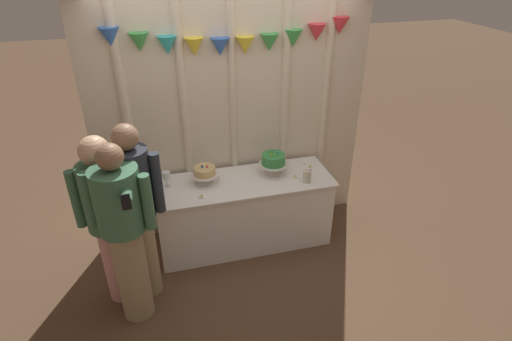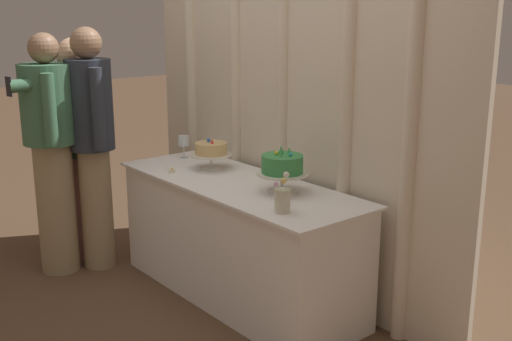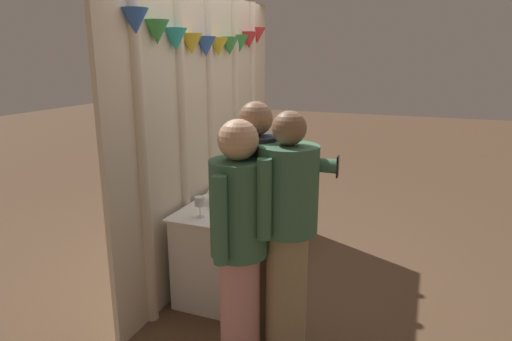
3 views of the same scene
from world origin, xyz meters
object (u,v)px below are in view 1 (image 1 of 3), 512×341
Objects in this scene: wine_glass at (166,176)px; tealight_near_left at (295,177)px; guest_man_dark_suit at (137,207)px; cake_display_nearright at (273,160)px; guest_man_pink_jacket at (124,231)px; cake_table at (244,212)px; flower_vase at (307,175)px; tealight_far_left at (201,197)px; guest_girl_blue_dress at (108,216)px; cake_display_nearleft at (205,172)px.

tealight_near_left is at bearing -7.45° from wine_glass.
cake_display_nearright is at bearing 21.60° from guest_man_dark_suit.
cake_table is at bearing 32.57° from guest_man_pink_jacket.
cake_display_nearright is 1.48× the size of flower_vase.
tealight_near_left is 1.79m from guest_man_pink_jacket.
wine_glass is (-0.75, 0.09, 0.50)m from cake_table.
tealight_far_left is 0.86m from guest_girl_blue_dress.
tealight_near_left is at bearing 12.35° from guest_girl_blue_dress.
guest_girl_blue_dress is (-1.88, -0.29, 0.05)m from flower_vase.
flower_vase reaches higher than tealight_near_left.
wine_glass is 3.92× the size of tealight_far_left.
guest_girl_blue_dress reaches higher than cake_display_nearleft.
cake_display_nearright is 6.43× the size of tealight_near_left.
flower_vase reaches higher than tealight_far_left.
tealight_far_left reaches higher than cake_table.
cake_display_nearright is at bearing -1.35° from wine_glass.
tealight_near_left is (-0.09, 0.10, -0.06)m from flower_vase.
cake_table is 1.26m from guest_man_dark_suit.
cake_display_nearleft is at bearing -4.16° from wine_glass.
cake_display_nearleft is at bearing 170.30° from cake_table.
tealight_near_left is (0.53, -0.08, 0.39)m from cake_table.
flower_vase is 5.02× the size of tealight_far_left.
cake_display_nearleft is 0.38m from wine_glass.
tealight_near_left is at bearing 130.84° from flower_vase.
wine_glass is at bearing 175.84° from cake_display_nearleft.
guest_man_dark_suit is (-1.03, -0.47, 0.56)m from cake_table.
guest_man_pink_jacket is (-0.11, -0.25, -0.04)m from guest_man_dark_suit.
guest_girl_blue_dress is (-0.52, -0.56, 0.00)m from wine_glass.
cake_display_nearright is 0.85m from tealight_far_left.
guest_man_dark_suit reaches higher than flower_vase.
tealight_far_left is 0.66m from guest_man_dark_suit.
cake_display_nearright is at bearing 0.13° from cake_display_nearleft.
guest_man_pink_jacket is at bearing -151.76° from cake_display_nearright.
tealight_near_left is (0.98, 0.12, -0.00)m from tealight_far_left.
guest_man_pink_jacket is (0.13, -0.26, 0.01)m from guest_girl_blue_dress.
cake_display_nearleft is 6.73× the size of tealight_far_left.
guest_man_pink_jacket is (-1.66, -0.65, 0.13)m from tealight_near_left.
wine_glass is 0.10× the size of guest_man_pink_jacket.
guest_man_pink_jacket is at bearing -147.43° from cake_table.
wine_glass is 0.78× the size of flower_vase.
guest_girl_blue_dress is (-1.79, -0.39, 0.11)m from tealight_near_left.
wine_glass is 0.10× the size of guest_man_dark_suit.
cake_table is 6.52× the size of cake_display_nearleft.
cake_table is at bearing 20.28° from guest_girl_blue_dress.
flower_vase is (0.62, -0.18, 0.45)m from cake_table.
guest_man_pink_jacket reaches higher than cake_display_nearleft.
cake_display_nearright is at bearing 138.65° from flower_vase.
cake_table is at bearing -168.97° from cake_display_nearright.
flower_vase is 1.67m from guest_man_dark_suit.
guest_girl_blue_dress is at bearing -149.16° from cake_display_nearleft.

